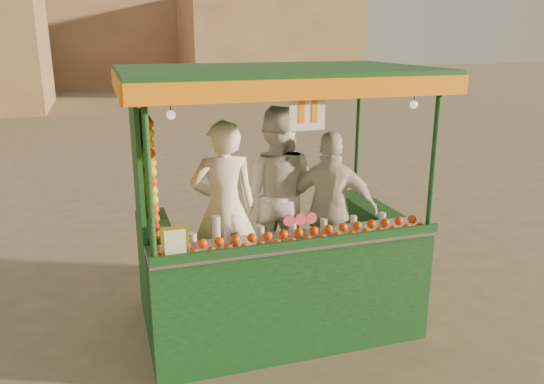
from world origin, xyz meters
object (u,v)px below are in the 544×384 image
object	(u,v)px
vendor_left	(224,209)
vendor_right	(331,210)
juice_cart	(272,251)
vendor_middle	(276,194)

from	to	relation	value
vendor_left	vendor_right	size ratio (longest dim) A/B	1.09
juice_cart	vendor_left	bearing A→B (deg)	138.98
vendor_right	vendor_middle	bearing A→B (deg)	-10.74
juice_cart	vendor_middle	distance (m)	0.74
juice_cart	vendor_middle	bearing A→B (deg)	67.22
vendor_left	vendor_right	bearing A→B (deg)	178.14
vendor_middle	vendor_right	distance (m)	0.63
vendor_middle	vendor_right	bearing A→B (deg)	174.38
juice_cart	vendor_left	xyz separation A→B (m)	(-0.40, 0.35, 0.38)
vendor_left	vendor_right	xyz separation A→B (m)	(1.14, -0.16, -0.08)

